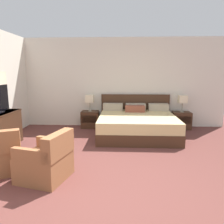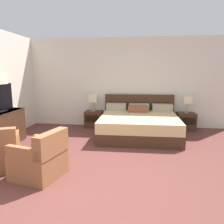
{
  "view_description": "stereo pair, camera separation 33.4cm",
  "coord_description": "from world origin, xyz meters",
  "px_view_note": "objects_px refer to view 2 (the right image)",
  "views": [
    {
      "loc": [
        0.24,
        -2.79,
        1.64
      ],
      "look_at": [
        0.0,
        2.13,
        0.75
      ],
      "focal_mm": 35.0,
      "sensor_mm": 36.0,
      "label": 1
    },
    {
      "loc": [
        0.57,
        -2.76,
        1.64
      ],
      "look_at": [
        0.0,
        2.13,
        0.75
      ],
      "focal_mm": 35.0,
      "sensor_mm": 36.0,
      "label": 2
    }
  ],
  "objects_px": {
    "bed": "(139,124)",
    "armchair_companion": "(41,160)",
    "nightstand_right": "(186,121)",
    "table_lamp_left": "(93,99)",
    "nightstand_left": "(94,119)",
    "table_lamp_right": "(187,100)",
    "dresser": "(3,128)",
    "tv": "(0,98)"
  },
  "relations": [
    {
      "from": "table_lamp_left",
      "to": "dresser",
      "type": "relative_size",
      "value": 0.44
    },
    {
      "from": "nightstand_left",
      "to": "nightstand_right",
      "type": "bearing_deg",
      "value": 0.0
    },
    {
      "from": "nightstand_left",
      "to": "armchair_companion",
      "type": "bearing_deg",
      "value": -93.5
    },
    {
      "from": "table_lamp_right",
      "to": "table_lamp_left",
      "type": "bearing_deg",
      "value": 180.0
    },
    {
      "from": "table_lamp_left",
      "to": "armchair_companion",
      "type": "relative_size",
      "value": 0.59
    },
    {
      "from": "nightstand_left",
      "to": "armchair_companion",
      "type": "relative_size",
      "value": 0.61
    },
    {
      "from": "bed",
      "to": "nightstand_right",
      "type": "distance_m",
      "value": 1.54
    },
    {
      "from": "bed",
      "to": "table_lamp_right",
      "type": "bearing_deg",
      "value": 27.74
    },
    {
      "from": "dresser",
      "to": "tv",
      "type": "bearing_deg",
      "value": -86.26
    },
    {
      "from": "bed",
      "to": "table_lamp_left",
      "type": "bearing_deg",
      "value": 152.25
    },
    {
      "from": "nightstand_left",
      "to": "table_lamp_left",
      "type": "xyz_separation_m",
      "value": [
        0.0,
        0.0,
        0.62
      ]
    },
    {
      "from": "bed",
      "to": "table_lamp_left",
      "type": "xyz_separation_m",
      "value": [
        -1.36,
        0.72,
        0.58
      ]
    },
    {
      "from": "armchair_companion",
      "to": "nightstand_left",
      "type": "bearing_deg",
      "value": 86.5
    },
    {
      "from": "armchair_companion",
      "to": "tv",
      "type": "bearing_deg",
      "value": 138.18
    },
    {
      "from": "dresser",
      "to": "armchair_companion",
      "type": "bearing_deg",
      "value": -42.59
    },
    {
      "from": "nightstand_left",
      "to": "table_lamp_right",
      "type": "distance_m",
      "value": 2.79
    },
    {
      "from": "armchair_companion",
      "to": "table_lamp_right",
      "type": "bearing_deg",
      "value": 48.17
    },
    {
      "from": "bed",
      "to": "nightstand_left",
      "type": "relative_size",
      "value": 4.01
    },
    {
      "from": "dresser",
      "to": "tv",
      "type": "distance_m",
      "value": 0.68
    },
    {
      "from": "nightstand_right",
      "to": "dresser",
      "type": "relative_size",
      "value": 0.46
    },
    {
      "from": "nightstand_right",
      "to": "table_lamp_left",
      "type": "relative_size",
      "value": 1.04
    },
    {
      "from": "nightstand_right",
      "to": "table_lamp_left",
      "type": "distance_m",
      "value": 2.79
    },
    {
      "from": "tv",
      "to": "armchair_companion",
      "type": "distance_m",
      "value": 2.18
    },
    {
      "from": "table_lamp_left",
      "to": "armchair_companion",
      "type": "height_order",
      "value": "table_lamp_left"
    },
    {
      "from": "table_lamp_right",
      "to": "dresser",
      "type": "distance_m",
      "value": 4.84
    },
    {
      "from": "bed",
      "to": "armchair_companion",
      "type": "bearing_deg",
      "value": -121.48
    },
    {
      "from": "nightstand_left",
      "to": "table_lamp_right",
      "type": "relative_size",
      "value": 1.04
    },
    {
      "from": "table_lamp_left",
      "to": "armchair_companion",
      "type": "distance_m",
      "value": 3.32
    },
    {
      "from": "nightstand_right",
      "to": "tv",
      "type": "bearing_deg",
      "value": -156.74
    },
    {
      "from": "bed",
      "to": "tv",
      "type": "distance_m",
      "value": 3.39
    },
    {
      "from": "bed",
      "to": "nightstand_right",
      "type": "height_order",
      "value": "bed"
    },
    {
      "from": "nightstand_left",
      "to": "nightstand_right",
      "type": "xyz_separation_m",
      "value": [
        2.72,
        0.0,
        0.0
      ]
    },
    {
      "from": "nightstand_right",
      "to": "tv",
      "type": "relative_size",
      "value": 0.56
    },
    {
      "from": "table_lamp_left",
      "to": "nightstand_left",
      "type": "bearing_deg",
      "value": -90.0
    },
    {
      "from": "nightstand_left",
      "to": "bed",
      "type": "bearing_deg",
      "value": -27.7
    },
    {
      "from": "table_lamp_left",
      "to": "tv",
      "type": "xyz_separation_m",
      "value": [
        -1.71,
        -1.91,
        0.21
      ]
    },
    {
      "from": "armchair_companion",
      "to": "dresser",
      "type": "bearing_deg",
      "value": 137.41
    },
    {
      "from": "nightstand_left",
      "to": "armchair_companion",
      "type": "height_order",
      "value": "armchair_companion"
    },
    {
      "from": "nightstand_left",
      "to": "dresser",
      "type": "height_order",
      "value": "dresser"
    },
    {
      "from": "bed",
      "to": "nightstand_left",
      "type": "distance_m",
      "value": 1.54
    },
    {
      "from": "nightstand_left",
      "to": "table_lamp_right",
      "type": "height_order",
      "value": "table_lamp_right"
    },
    {
      "from": "nightstand_left",
      "to": "table_lamp_left",
      "type": "height_order",
      "value": "table_lamp_left"
    }
  ]
}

